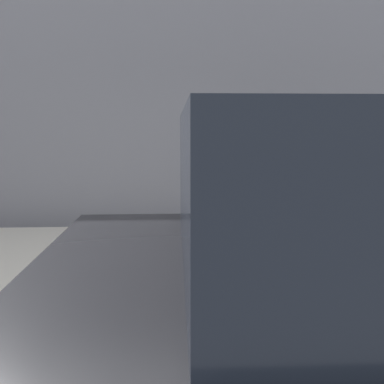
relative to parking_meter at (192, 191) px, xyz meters
name	(u,v)px	position (x,y,z in m)	size (l,w,h in m)	color
sidewalk	(195,264)	(0.07, 0.95, -1.01)	(24.00, 2.80, 0.14)	#BCB7AD
building_facade	(188,58)	(0.07, 2.88, 1.56)	(24.00, 0.30, 5.28)	gray
parking_meter	(192,191)	(0.00, 0.00, 0.00)	(0.19, 0.16, 1.38)	slate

